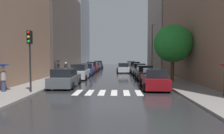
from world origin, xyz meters
name	(u,v)px	position (x,y,z in m)	size (l,w,h in m)	color
ground_plane	(114,72)	(0.00, 24.00, -0.02)	(28.00, 72.00, 0.04)	#28282B
sidewalk_left	(79,71)	(-6.50, 24.00, 0.07)	(3.00, 72.00, 0.15)	gray
sidewalk_right	(150,71)	(6.50, 24.00, 0.07)	(3.00, 72.00, 0.15)	gray
crosswalk_stripes	(108,93)	(0.00, 3.30, 0.01)	(4.95, 2.20, 0.01)	silver
building_left_mid	(54,31)	(-11.00, 24.27, 7.43)	(6.00, 19.06, 14.87)	#564C47
building_left_far	(75,31)	(-11.00, 41.10, 9.68)	(6.00, 12.74, 19.37)	slate
building_right_mid	(168,15)	(11.00, 29.14, 11.34)	(6.00, 14.86, 22.67)	#9E9384
parked_car_left_nearest	(65,78)	(-3.90, 5.86, 0.76)	(2.18, 4.49, 1.63)	#474C51
parked_car_left_second	(80,72)	(-3.79, 11.85, 0.83)	(2.07, 4.45, 1.80)	#B2B7BF
parked_car_left_third	(87,69)	(-3.80, 17.21, 0.80)	(2.14, 4.51, 1.73)	navy
parked_car_left_fourth	(92,67)	(-3.84, 23.15, 0.83)	(2.09, 4.24, 1.80)	maroon
parked_car_left_fifth	(96,66)	(-3.91, 28.59, 0.74)	(2.25, 4.82, 1.57)	navy
parked_car_left_sixth	(98,65)	(-3.91, 33.99, 0.82)	(2.31, 4.35, 1.77)	black
parked_car_right_nearest	(154,79)	(3.72, 5.18, 0.78)	(2.21, 4.58, 1.66)	maroon
parked_car_right_second	(144,73)	(3.82, 11.81, 0.78)	(2.02, 4.31, 1.67)	#474C51
parked_car_right_third	(139,69)	(3.83, 18.00, 0.78)	(2.18, 4.15, 1.68)	silver
parked_car_right_fourth	(135,67)	(3.72, 23.70, 0.83)	(2.04, 4.68, 1.79)	silver
parked_car_right_fifth	(133,66)	(3.80, 29.32, 0.77)	(2.15, 4.71, 1.64)	maroon
parked_car_right_sixth	(131,65)	(3.84, 35.32, 0.78)	(2.25, 4.79, 1.67)	#474C51
car_midroad	(123,68)	(1.57, 21.87, 0.76)	(2.21, 4.65, 1.63)	#B2B7BF
pedestrian_near_tree	(66,69)	(-5.63, 12.32, 1.14)	(0.36, 0.36, 1.86)	gray
pedestrian_by_kerb	(3,72)	(-7.46, 2.72, 1.55)	(0.94, 0.94, 1.97)	navy
pedestrian_far_side	(58,64)	(-7.45, 15.19, 1.61)	(1.02, 1.02, 2.00)	gray
street_tree_right	(173,44)	(6.31, 9.08, 3.99)	(3.83, 3.83, 5.77)	#513823
traffic_light_left_corner	(30,47)	(-5.45, 2.61, 3.29)	(0.30, 0.42, 4.30)	black
lamp_post_right	(152,45)	(5.55, 16.56, 4.29)	(0.60, 0.28, 7.21)	#595B60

